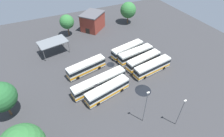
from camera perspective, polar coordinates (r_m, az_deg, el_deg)
name	(u,v)px	position (r m, az deg, el deg)	size (l,w,h in m)	color
ground_plane	(119,72)	(50.70, 2.29, -1.08)	(95.08, 95.08, 0.00)	#333335
bus_row0_slot0	(108,90)	(43.01, -1.47, -7.17)	(11.97, 4.83, 3.47)	silver
bus_row0_slot1	(99,83)	(44.97, -4.23, -4.63)	(15.06, 4.86, 3.47)	silver
bus_row0_slot3	(86,67)	(49.98, -8.40, 0.48)	(11.78, 4.80, 3.47)	silver
bus_row1_slot0	(152,67)	(50.80, 13.09, 0.51)	(12.13, 4.08, 3.47)	silver
bus_row1_slot1	(143,61)	(52.61, 10.26, 2.57)	(11.67, 4.41, 3.47)	silver
bus_row1_slot2	(135,54)	(54.87, 7.69, 4.68)	(11.92, 4.00, 3.47)	silver
bus_row1_slot3	(127,50)	(56.67, 5.09, 6.20)	(11.69, 4.68, 3.47)	silver
depot_building	(93,21)	(71.32, -6.36, 15.11)	(11.38, 11.16, 6.61)	maroon
maintenance_shelter	(53,42)	(58.97, -18.88, 8.15)	(9.67, 7.20, 4.34)	slate
lamp_post_mid_lot	(145,106)	(36.51, 10.90, -12.06)	(0.56, 0.28, 9.27)	slate
lamp_post_far_corner	(181,112)	(38.42, 21.52, -13.07)	(0.56, 0.28, 7.99)	slate
tree_east_edge	(1,97)	(42.64, -32.65, -7.86)	(6.33, 6.33, 9.27)	brown
tree_northwest	(67,22)	(67.42, -14.57, 14.56)	(5.17, 5.17, 8.09)	brown
tree_north_edge	(128,10)	(75.31, 5.31, 18.49)	(6.42, 6.42, 8.82)	brown
puddle_near_shelter	(143,90)	(46.16, 10.10, -7.09)	(4.18, 4.18, 0.01)	black
puddle_back_corner	(111,65)	(53.19, -0.44, 1.30)	(2.45, 2.45, 0.01)	black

